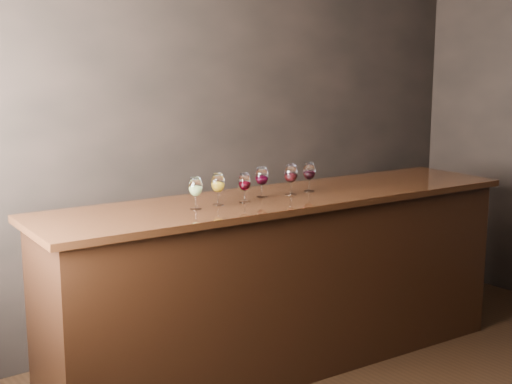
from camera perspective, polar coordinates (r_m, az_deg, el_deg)
room_shell at (r=3.65m, az=13.13°, el=6.42°), size 5.02×4.52×2.81m
bar_counter at (r=4.82m, az=2.22°, el=-7.39°), size 3.28×0.93×1.13m
bar_top at (r=4.68m, az=2.27°, el=-0.54°), size 3.39×1.01×0.04m
back_bar_shelf at (r=5.54m, az=-0.13°, el=-5.51°), size 2.86×0.40×1.03m
glass_white at (r=4.24m, az=-4.85°, el=0.35°), size 0.08×0.08×0.19m
glass_amber at (r=4.35m, az=-3.06°, el=0.66°), size 0.08×0.08×0.20m
glass_red_a at (r=4.43m, az=-0.92°, el=0.75°), size 0.08×0.08×0.18m
glass_red_b at (r=4.58m, az=0.46°, el=1.22°), size 0.08×0.08×0.20m
glass_red_c at (r=4.66m, az=2.80°, el=1.43°), size 0.09×0.09×0.21m
glass_red_d at (r=4.80m, az=4.28°, el=1.61°), size 0.08×0.08×0.20m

